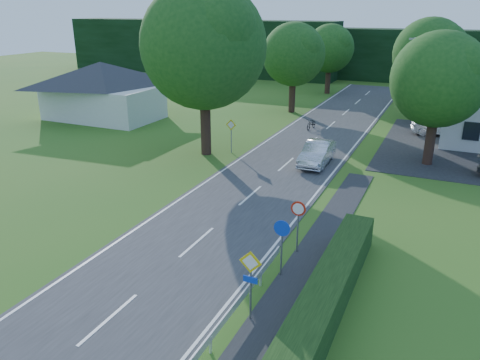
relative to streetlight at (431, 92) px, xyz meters
The scene contains 21 objects.
road 13.59m from the streetlight, 128.88° to the right, with size 7.00×80.00×0.04m, color #323234.
line_edge_left 15.73m from the streetlight, 138.52° to the right, with size 0.12×80.00×0.01m, color white.
line_edge_right 11.95m from the streetlight, 115.70° to the right, with size 0.12×80.00×0.01m, color white.
line_centre 13.58m from the streetlight, 128.88° to the right, with size 0.12×80.00×0.01m, color white, non-canonical shape.
tree_main 15.35m from the streetlight, 156.89° to the right, with size 9.40×9.40×11.64m, color #184815, non-canonical shape.
tree_left_far 16.45m from the streetlight, 142.56° to the left, with size 7.00×7.00×8.58m, color #184815, non-canonical shape.
tree_right_far 12.05m from the streetlight, 95.06° to the left, with size 7.40×7.40×9.09m, color #184815, non-canonical shape.
tree_left_back 25.34m from the streetlight, 119.73° to the left, with size 6.60×6.60×8.07m, color #184815, non-canonical shape.
tree_right_back 20.12m from the streetlight, 95.89° to the left, with size 6.20×6.20×7.56m, color #184815, non-canonical shape.
tree_right_mid 2.05m from the streetlight, 77.66° to the right, with size 7.00×7.00×8.58m, color #184815, non-canonical shape.
treeline_left 48.22m from the streetlight, 138.42° to the left, with size 44.00×6.00×8.00m, color black.
treeline_right 36.01m from the streetlight, 90.10° to the left, with size 30.00×5.00×7.00m, color black.
bungalow_left 28.12m from the streetlight, behind, with size 11.00×6.50×5.20m.
streetlight is the anchor object (origin of this frame).
sign_priority_right 22.50m from the streetlight, 99.70° to the right, with size 0.78×0.09×2.59m.
sign_roundabout 19.59m from the streetlight, 101.19° to the right, with size 0.64×0.08×2.37m.
sign_speed_limit 17.64m from the streetlight, 102.46° to the right, with size 0.64×0.11×2.37m.
sign_priority_left 13.80m from the streetlight, 158.22° to the right, with size 0.78×0.09×2.44m.
moving_car 8.83m from the streetlight, 141.17° to the right, with size 1.59×4.55×1.50m, color silver.
motorcycle 10.82m from the streetlight, 156.92° to the left, with size 0.61×1.74×0.92m, color black.
parked_car_silver_a 7.32m from the streetlight, 83.61° to the left, with size 1.47×4.22×1.39m, color silver.
Camera 1 is at (9.41, -4.06, 9.84)m, focal length 35.00 mm.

